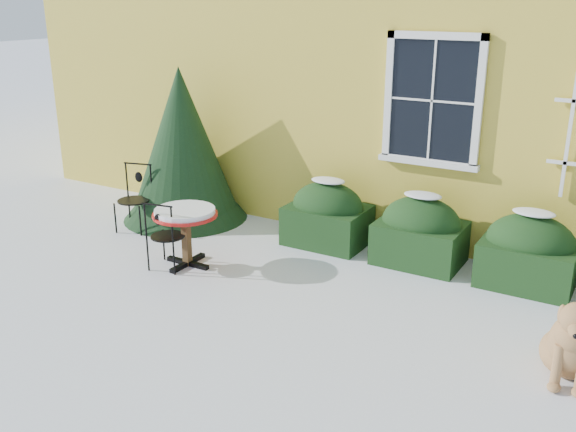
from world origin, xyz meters
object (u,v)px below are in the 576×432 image
Objects in this scene: bistro_table at (185,218)px; patio_chair_far at (135,198)px; patio_chair_near at (166,235)px; dog at (572,345)px; evergreen_shrub at (183,159)px.

patio_chair_far is (-1.47, 0.66, -0.15)m from bistro_table.
patio_chair_near is 4.63m from dog.
patio_chair_near is 0.93× the size of dog.
patio_chair_near is at bearing -125.39° from bistro_table.
dog is (4.63, -0.08, -0.10)m from patio_chair_near.
patio_chair_near is (-0.15, -0.20, -0.18)m from bistro_table.
patio_chair_far is 1.00× the size of dog.
patio_chair_far is at bearing -42.83° from patio_chair_near.
bistro_table is at bearing 170.35° from dog.
dog is (5.95, -0.95, -0.13)m from patio_chair_far.
patio_chair_near is (1.04, -1.63, -0.47)m from evergreen_shrub.
evergreen_shrub is at bearing 55.28° from patio_chair_far.
dog reaches higher than bistro_table.
bistro_table is at bearing -38.49° from patio_chair_far.
patio_chair_near reaches higher than dog.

